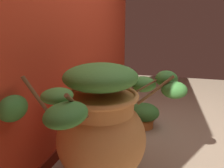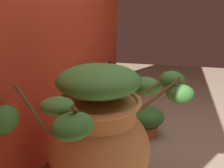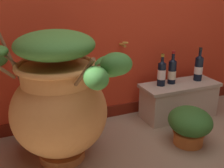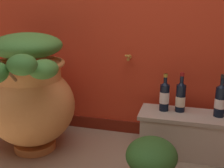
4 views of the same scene
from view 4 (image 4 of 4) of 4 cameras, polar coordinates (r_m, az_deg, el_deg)
The scene contains 6 objects.
terracotta_urn at distance 2.21m, azimuth -16.51°, elevation -1.78°, with size 0.97×1.06×0.92m.
stone_ledge at distance 2.23m, azimuth 15.24°, elevation -9.53°, with size 0.74×0.30×0.33m.
wine_bottle_left at distance 2.16m, azimuth 21.35°, elevation -2.97°, with size 0.08×0.08×0.32m.
wine_bottle_middle at distance 2.16m, azimuth 10.73°, elevation -2.28°, with size 0.07×0.07×0.29m.
wine_bottle_right at distance 2.17m, azimuth 13.91°, elevation -2.46°, with size 0.07×0.07×0.31m.
potted_shrub at distance 1.85m, azimuth 8.08°, elevation -15.10°, with size 0.33×0.36×0.30m.
Camera 4 is at (0.54, -1.16, 1.13)m, focal length 44.55 mm.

